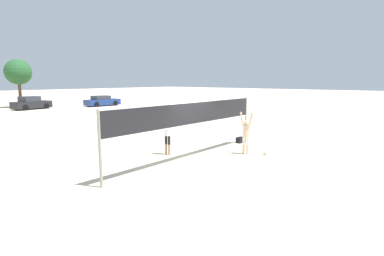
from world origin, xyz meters
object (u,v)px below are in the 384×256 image
object	(u,v)px
volleyball	(265,152)
gear_bag	(240,140)
parked_car_far	(31,103)
player_blocker	(167,130)
volleyball_net	(192,116)
parked_car_mid	(102,101)
player_spiker	(246,132)
tree_right_cluster	(18,72)

from	to	relation	value
volleyball	gear_bag	distance (m)	2.75
parked_car_far	player_blocker	bearing A→B (deg)	-109.47
volleyball_net	parked_car_mid	size ratio (longest dim) A/B	1.98
volleyball	parked_car_mid	world-z (taller)	parked_car_mid
volleyball_net	player_spiker	world-z (taller)	volleyball_net
player_spiker	tree_right_cluster	size ratio (longest dim) A/B	0.33
volleyball	parked_car_far	xyz separation A→B (m)	(2.03, 30.96, 0.56)
parked_car_mid	tree_right_cluster	world-z (taller)	tree_right_cluster
tree_right_cluster	parked_car_mid	bearing A→B (deg)	-35.43
parked_car_mid	tree_right_cluster	size ratio (longest dim) A/B	0.77
parked_car_mid	volleyball_net	bearing A→B (deg)	-114.36
player_spiker	parked_car_far	size ratio (longest dim) A/B	0.45
player_blocker	parked_car_mid	xyz separation A→B (m)	(12.95, 25.19, -0.52)
parked_car_mid	parked_car_far	size ratio (longest dim) A/B	1.05
volleyball	volleyball_net	bearing A→B (deg)	145.13
player_blocker	volleyball	size ratio (longest dim) A/B	9.73
player_blocker	volleyball_net	bearing A→B (deg)	2.13
player_spiker	gear_bag	xyz separation A→B (m)	(2.05, 1.53, -0.87)
player_spiker	parked_car_far	distance (m)	30.31
player_spiker	player_blocker	world-z (taller)	player_blocker
player_blocker	parked_car_far	xyz separation A→B (m)	(4.95, 27.53, -0.47)
player_blocker	tree_right_cluster	xyz separation A→B (m)	(5.03, 30.82, 3.19)
volleyball	gear_bag	bearing A→B (deg)	56.08
gear_bag	player_blocker	bearing A→B (deg)	165.58
player_blocker	tree_right_cluster	distance (m)	31.39
parked_car_far	parked_car_mid	bearing A→B (deg)	-25.61
volleyball	player_blocker	bearing A→B (deg)	130.48
player_blocker	gear_bag	world-z (taller)	player_blocker
volleyball	parked_car_far	distance (m)	31.03
volleyball_net	parked_car_far	size ratio (longest dim) A/B	2.07
player_spiker	volleyball	bearing A→B (deg)	-145.55
player_spiker	parked_car_mid	size ratio (longest dim) A/B	0.43
parked_car_mid	parked_car_far	distance (m)	8.33
volleyball_net	parked_car_mid	distance (m)	29.60
player_spiker	parked_car_mid	world-z (taller)	player_spiker
volleyball_net	volleyball	bearing A→B (deg)	-34.87
volleyball_net	tree_right_cluster	bearing A→B (deg)	81.22
gear_bag	parked_car_far	size ratio (longest dim) A/B	0.11
volleyball_net	player_blocker	xyz separation A→B (m)	(-0.05, 1.43, -0.74)
volleyball	tree_right_cluster	bearing A→B (deg)	86.48
gear_bag	volleyball_net	bearing A→B (deg)	-176.37
player_blocker	parked_car_mid	world-z (taller)	player_blocker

